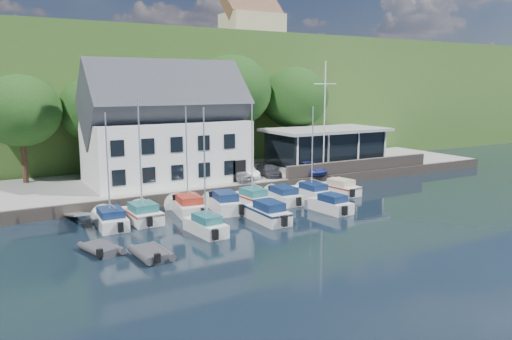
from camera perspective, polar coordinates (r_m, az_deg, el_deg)
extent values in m
plane|color=black|center=(36.66, 9.43, -5.91)|extent=(180.00, 180.00, 0.00)
cube|color=gray|center=(50.95, -3.03, -0.79)|extent=(60.00, 13.00, 1.00)
cube|color=#5B5049|center=(45.34, 0.66, -2.10)|extent=(60.00, 0.30, 1.00)
cube|color=#325620|center=(92.08, -15.75, 8.27)|extent=(160.00, 75.00, 16.00)
cube|color=olive|center=(102.13, -12.63, 13.09)|extent=(50.00, 30.00, 0.30)
cube|color=#5B5049|center=(52.44, 11.83, 0.53)|extent=(18.00, 0.50, 1.20)
imported|color=#A2A2A7|center=(46.25, -2.01, -0.45)|extent=(1.65, 3.74, 1.25)
imported|color=white|center=(47.62, -1.20, -0.16)|extent=(1.43, 3.79, 1.24)
imported|color=#323238|center=(48.55, 1.45, -0.03)|extent=(2.18, 4.10, 1.13)
imported|color=#2E398F|center=(49.91, 5.99, 0.30)|extent=(1.81, 3.99, 1.33)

